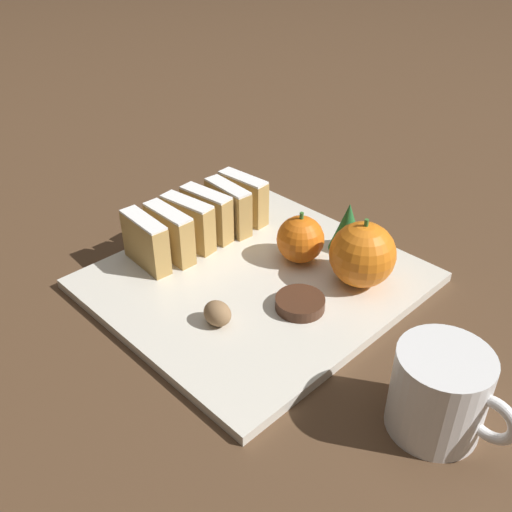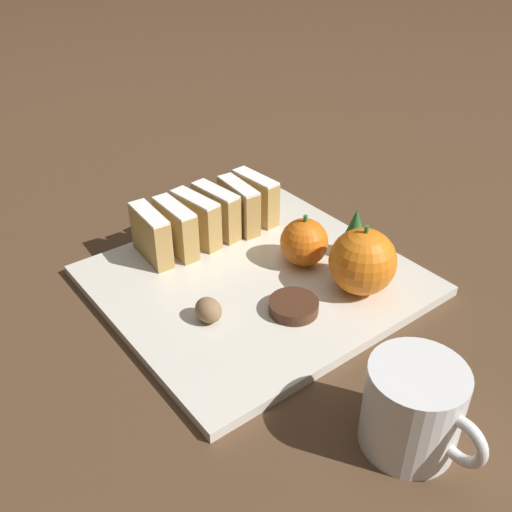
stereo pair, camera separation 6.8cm
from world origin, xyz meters
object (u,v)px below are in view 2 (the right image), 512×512
object	(u,v)px
orange_near	(304,242)
walnut	(208,310)
coffee_mug	(414,408)
chocolate_cookie	(293,306)
orange_far	(363,262)

from	to	relation	value
orange_near	walnut	world-z (taller)	orange_near
orange_near	coffee_mug	size ratio (longest dim) A/B	0.60
walnut	chocolate_cookie	distance (m)	0.10
orange_far	walnut	size ratio (longest dim) A/B	2.59
walnut	chocolate_cookie	world-z (taller)	walnut
orange_far	chocolate_cookie	xyz separation A→B (m)	(-0.02, -0.09, -0.03)
chocolate_cookie	orange_far	bearing A→B (deg)	79.45
orange_near	orange_far	xyz separation A→B (m)	(0.08, 0.01, 0.01)
chocolate_cookie	coffee_mug	size ratio (longest dim) A/B	0.50
orange_near	chocolate_cookie	xyz separation A→B (m)	(0.07, -0.07, -0.02)
orange_near	chocolate_cookie	size ratio (longest dim) A/B	1.21
orange_far	walnut	distance (m)	0.19
coffee_mug	orange_near	bearing A→B (deg)	157.95
chocolate_cookie	coffee_mug	bearing A→B (deg)	-9.03
walnut	chocolate_cookie	xyz separation A→B (m)	(0.05, 0.08, -0.01)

